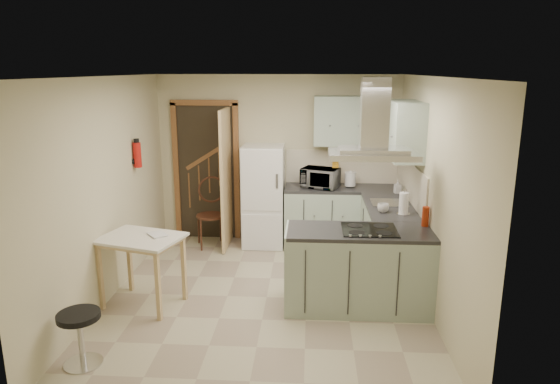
# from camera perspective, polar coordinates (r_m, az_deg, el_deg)

# --- Properties ---
(floor) EXTENTS (4.20, 4.20, 0.00)m
(floor) POSITION_cam_1_polar(r_m,az_deg,el_deg) (5.92, -1.54, -11.92)
(floor) COLOR #B3AC8B
(floor) RESTS_ON ground
(ceiling) EXTENTS (4.20, 4.20, 0.00)m
(ceiling) POSITION_cam_1_polar(r_m,az_deg,el_deg) (5.33, -1.72, 13.06)
(ceiling) COLOR silver
(ceiling) RESTS_ON back_wall
(back_wall) EXTENTS (3.60, 0.00, 3.60)m
(back_wall) POSITION_cam_1_polar(r_m,az_deg,el_deg) (7.54, -0.18, 3.77)
(back_wall) COLOR beige
(back_wall) RESTS_ON floor
(left_wall) EXTENTS (0.00, 4.20, 4.20)m
(left_wall) POSITION_cam_1_polar(r_m,az_deg,el_deg) (5.93, -19.23, 0.17)
(left_wall) COLOR beige
(left_wall) RESTS_ON floor
(right_wall) EXTENTS (0.00, 4.20, 4.20)m
(right_wall) POSITION_cam_1_polar(r_m,az_deg,el_deg) (5.62, 16.97, -0.37)
(right_wall) COLOR beige
(right_wall) RESTS_ON floor
(doorway) EXTENTS (1.10, 0.12, 2.10)m
(doorway) POSITION_cam_1_polar(r_m,az_deg,el_deg) (7.70, -8.40, 2.32)
(doorway) COLOR brown
(doorway) RESTS_ON floor
(fridge) EXTENTS (0.60, 0.60, 1.50)m
(fridge) POSITION_cam_1_polar(r_m,az_deg,el_deg) (7.37, -1.89, -0.46)
(fridge) COLOR white
(fridge) RESTS_ON floor
(counter_back) EXTENTS (1.08, 0.60, 0.90)m
(counter_back) POSITION_cam_1_polar(r_m,az_deg,el_deg) (7.42, 4.77, -2.80)
(counter_back) COLOR #9EB2A0
(counter_back) RESTS_ON floor
(counter_right) EXTENTS (0.60, 1.95, 0.90)m
(counter_right) POSITION_cam_1_polar(r_m,az_deg,el_deg) (6.85, 11.94, -4.50)
(counter_right) COLOR #9EB2A0
(counter_right) RESTS_ON floor
(splashback) EXTENTS (1.68, 0.02, 0.50)m
(splashback) POSITION_cam_1_polar(r_m,az_deg,el_deg) (7.54, 7.12, 2.90)
(splashback) COLOR beige
(splashback) RESTS_ON counter_back
(wall_cabinet_back) EXTENTS (0.85, 0.35, 0.70)m
(wall_cabinet_back) POSITION_cam_1_polar(r_m,az_deg,el_deg) (7.28, 7.28, 8.07)
(wall_cabinet_back) COLOR #9EB2A0
(wall_cabinet_back) RESTS_ON back_wall
(wall_cabinet_right) EXTENTS (0.35, 0.90, 0.70)m
(wall_cabinet_right) POSITION_cam_1_polar(r_m,az_deg,el_deg) (6.30, 14.06, 6.86)
(wall_cabinet_right) COLOR #9EB2A0
(wall_cabinet_right) RESTS_ON right_wall
(peninsula) EXTENTS (1.55, 0.65, 0.90)m
(peninsula) POSITION_cam_1_polar(r_m,az_deg,el_deg) (5.57, 8.94, -8.71)
(peninsula) COLOR #9EB2A0
(peninsula) RESTS_ON floor
(hob) EXTENTS (0.58, 0.50, 0.01)m
(hob) POSITION_cam_1_polar(r_m,az_deg,el_deg) (5.43, 10.17, -4.26)
(hob) COLOR black
(hob) RESTS_ON peninsula
(extractor_hood) EXTENTS (0.90, 0.55, 0.10)m
(extractor_hood) POSITION_cam_1_polar(r_m,az_deg,el_deg) (5.23, 10.55, 4.24)
(extractor_hood) COLOR silver
(extractor_hood) RESTS_ON ceiling
(sink) EXTENTS (0.45, 0.40, 0.01)m
(sink) POSITION_cam_1_polar(r_m,az_deg,el_deg) (6.55, 12.35, -1.21)
(sink) COLOR silver
(sink) RESTS_ON counter_right
(fire_extinguisher) EXTENTS (0.10, 0.10, 0.32)m
(fire_extinguisher) POSITION_cam_1_polar(r_m,az_deg,el_deg) (6.68, -15.99, 4.09)
(fire_extinguisher) COLOR #B2140F
(fire_extinguisher) RESTS_ON left_wall
(drop_leaf_table) EXTENTS (1.00, 0.85, 0.80)m
(drop_leaf_table) POSITION_cam_1_polar(r_m,az_deg,el_deg) (5.80, -15.41, -8.69)
(drop_leaf_table) COLOR #D3B282
(drop_leaf_table) RESTS_ON floor
(bentwood_chair) EXTENTS (0.53, 0.53, 0.94)m
(bentwood_chair) POSITION_cam_1_polar(r_m,az_deg,el_deg) (7.44, -7.95, -2.71)
(bentwood_chair) COLOR #522C1B
(bentwood_chair) RESTS_ON floor
(stool) EXTENTS (0.46, 0.46, 0.50)m
(stool) POSITION_cam_1_polar(r_m,az_deg,el_deg) (4.94, -21.80, -15.28)
(stool) COLOR black
(stool) RESTS_ON floor
(microwave) EXTENTS (0.60, 0.51, 0.28)m
(microwave) POSITION_cam_1_polar(r_m,az_deg,el_deg) (7.24, 4.61, 1.62)
(microwave) COLOR black
(microwave) RESTS_ON counter_back
(kettle) EXTENTS (0.21, 0.21, 0.24)m
(kettle) POSITION_cam_1_polar(r_m,az_deg,el_deg) (7.32, 8.03, 1.48)
(kettle) COLOR silver
(kettle) RESTS_ON counter_back
(cereal_box) EXTENTS (0.10, 0.23, 0.34)m
(cereal_box) POSITION_cam_1_polar(r_m,az_deg,el_deg) (7.38, 6.32, 2.04)
(cereal_box) COLOR #C48217
(cereal_box) RESTS_ON counter_back
(soap_bottle) EXTENTS (0.10, 0.10, 0.18)m
(soap_bottle) POSITION_cam_1_polar(r_m,az_deg,el_deg) (7.08, 13.29, 0.60)
(soap_bottle) COLOR silver
(soap_bottle) RESTS_ON counter_right
(paper_towel) EXTENTS (0.13, 0.13, 0.27)m
(paper_towel) POSITION_cam_1_polar(r_m,az_deg,el_deg) (6.06, 13.95, -1.24)
(paper_towel) COLOR white
(paper_towel) RESTS_ON counter_right
(cup) EXTENTS (0.15, 0.15, 0.11)m
(cup) POSITION_cam_1_polar(r_m,az_deg,el_deg) (6.11, 11.70, -1.81)
(cup) COLOR white
(cup) RESTS_ON counter_right
(red_bottle) EXTENTS (0.08, 0.08, 0.22)m
(red_bottle) POSITION_cam_1_polar(r_m,az_deg,el_deg) (5.68, 16.29, -2.70)
(red_bottle) COLOR #A42C0E
(red_bottle) RESTS_ON peninsula
(book) EXTENTS (0.27, 0.28, 0.10)m
(book) POSITION_cam_1_polar(r_m,az_deg,el_deg) (5.62, -14.64, -4.48)
(book) COLOR #933143
(book) RESTS_ON drop_leaf_table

